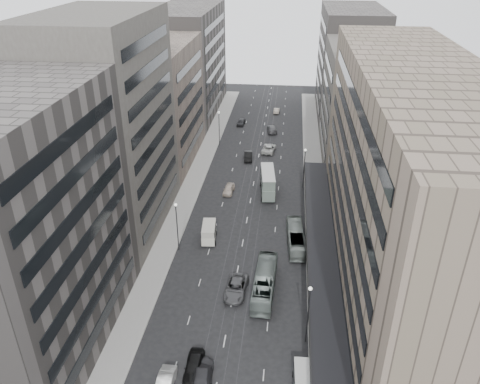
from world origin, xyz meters
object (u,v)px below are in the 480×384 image
at_px(panel_van, 209,232).
at_px(sedan_2, 236,288).
at_px(bus_far, 296,238).
at_px(double_decker, 268,182).
at_px(vw_microbus, 303,379).
at_px(sedan_0, 194,366).
at_px(sedan_1, 165,384).
at_px(bus_near, 265,282).

bearing_deg(panel_van, sedan_2, -70.14).
height_order(bus_far, double_decker, double_decker).
height_order(bus_far, sedan_2, bus_far).
bearing_deg(double_decker, vw_microbus, -87.91).
height_order(sedan_0, sedan_1, sedan_0).
xyz_separation_m(bus_far, vw_microbus, (0.86, -26.91, -0.13)).
distance_m(double_decker, panel_van, 18.91).
xyz_separation_m(vw_microbus, sedan_0, (-11.94, 0.84, -0.44)).
distance_m(vw_microbus, panel_van, 30.59).
relative_size(panel_van, sedan_0, 0.96).
height_order(bus_near, double_decker, double_decker).
bearing_deg(vw_microbus, sedan_2, 119.01).
xyz_separation_m(bus_far, panel_van, (-13.79, -0.06, 0.17)).
xyz_separation_m(bus_near, vw_microbus, (5.01, -15.25, -0.30)).
height_order(double_decker, sedan_1, double_decker).
height_order(bus_far, vw_microbus, bus_far).
relative_size(bus_near, bus_far, 1.12).
bearing_deg(bus_far, bus_near, 66.46).
distance_m(panel_van, sedan_2, 13.57).
xyz_separation_m(bus_far, double_decker, (-5.38, 16.86, 1.09)).
bearing_deg(double_decker, sedan_0, -103.58).
distance_m(bus_near, bus_far, 12.38).
distance_m(double_decker, sedan_2, 29.32).
bearing_deg(panel_van, bus_far, -5.22).
relative_size(sedan_0, sedan_2, 0.82).
bearing_deg(vw_microbus, sedan_1, -175.19).
distance_m(double_decker, sedan_0, 43.34).
distance_m(bus_far, sedan_1, 31.82).
xyz_separation_m(vw_microbus, sedan_1, (-14.58, -1.79, -0.50)).
height_order(double_decker, sedan_0, double_decker).
xyz_separation_m(double_decker, vw_microbus, (6.24, -43.77, -1.22)).
bearing_deg(bus_near, bus_far, -107.53).
relative_size(bus_far, vw_microbus, 2.34).
relative_size(sedan_1, sedan_2, 0.79).
relative_size(double_decker, sedan_0, 1.76).
xyz_separation_m(double_decker, sedan_0, (-5.70, -42.93, -1.66)).
height_order(bus_far, panel_van, panel_van).
xyz_separation_m(bus_near, sedan_2, (-3.84, -0.64, -0.75)).
distance_m(double_decker, vw_microbus, 44.23).
distance_m(sedan_0, sedan_1, 3.73).
relative_size(bus_near, sedan_0, 2.31).
distance_m(bus_far, sedan_2, 14.68).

